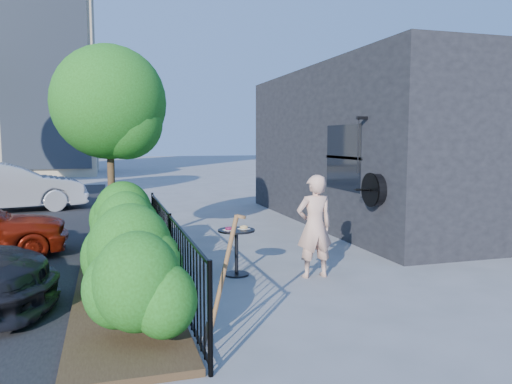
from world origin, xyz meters
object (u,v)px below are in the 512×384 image
object	(u,v)px
patio_tree	(113,109)
shovel	(220,287)
car_silver	(7,187)
woman	(314,226)
cafe_table	(236,244)

from	to	relation	value
patio_tree	shovel	bearing A→B (deg)	-79.08
patio_tree	shovel	size ratio (longest dim) A/B	2.75
shovel	car_silver	size ratio (longest dim) A/B	0.32
patio_tree	shovel	distance (m)	5.59
patio_tree	woman	size ratio (longest dim) A/B	2.41
patio_tree	woman	distance (m)	4.60
shovel	car_silver	distance (m)	12.25
patio_tree	car_silver	xyz separation A→B (m)	(-3.07, 6.48, -2.02)
cafe_table	woman	bearing A→B (deg)	-20.99
cafe_table	patio_tree	bearing A→B (deg)	126.53
cafe_table	woman	world-z (taller)	woman
patio_tree	cafe_table	size ratio (longest dim) A/B	4.93
woman	cafe_table	bearing A→B (deg)	-20.96
patio_tree	shovel	world-z (taller)	patio_tree
cafe_table	car_silver	size ratio (longest dim) A/B	0.18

